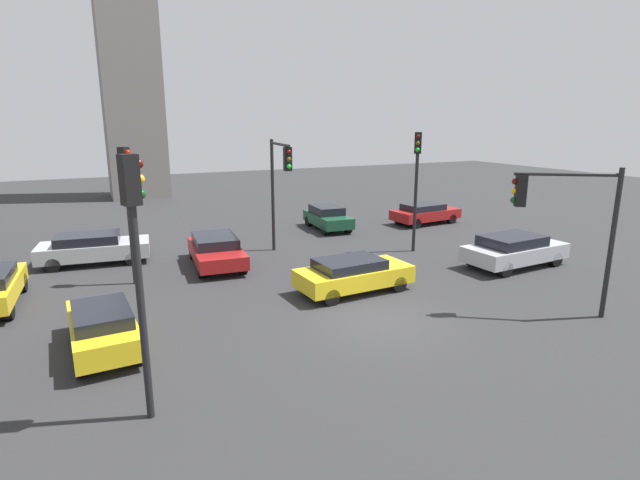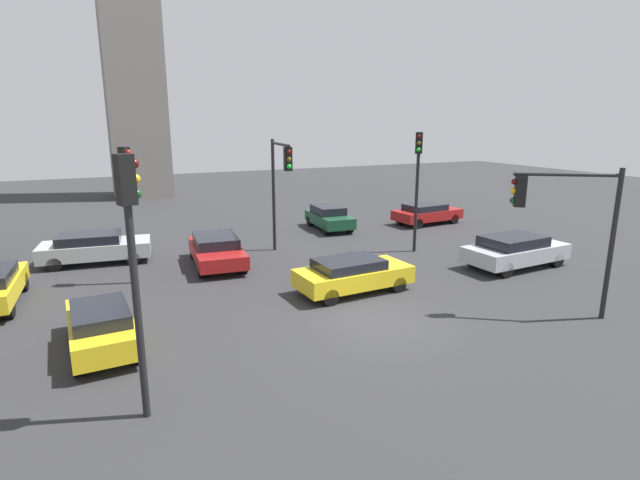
% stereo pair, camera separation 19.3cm
% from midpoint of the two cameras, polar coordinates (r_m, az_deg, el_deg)
% --- Properties ---
extents(ground_plane, '(98.91, 98.91, 0.00)m').
position_cam_midpoint_polar(ground_plane, '(16.21, 6.45, -9.37)').
color(ground_plane, '#2D2D30').
extents(traffic_light_0, '(2.76, 1.94, 4.92)m').
position_cam_midpoint_polar(traffic_light_0, '(17.49, 26.29, 3.00)').
color(traffic_light_0, black).
rests_on(traffic_light_0, ground_plane).
extents(traffic_light_1, '(0.49, 0.40, 5.70)m').
position_cam_midpoint_polar(traffic_light_1, '(10.57, -21.02, -0.27)').
color(traffic_light_1, black).
rests_on(traffic_light_1, ground_plane).
extents(traffic_light_2, '(0.45, 0.48, 5.80)m').
position_cam_midpoint_polar(traffic_light_2, '(24.23, 10.93, 7.92)').
color(traffic_light_2, black).
rests_on(traffic_light_2, ground_plane).
extents(traffic_light_3, '(0.68, 3.44, 5.47)m').
position_cam_midpoint_polar(traffic_light_3, '(22.67, -4.97, 7.57)').
color(traffic_light_3, black).
rests_on(traffic_light_3, ground_plane).
extents(traffic_light_4, '(0.46, 0.47, 5.37)m').
position_cam_midpoint_polar(traffic_light_4, '(20.24, -21.68, 5.35)').
color(traffic_light_4, black).
rests_on(traffic_light_4, ground_plane).
extents(car_0, '(4.46, 2.27, 1.27)m').
position_cam_midpoint_polar(car_0, '(31.60, 11.88, 3.10)').
color(car_0, maroon).
rests_on(car_0, ground_plane).
extents(car_1, '(2.00, 4.01, 1.38)m').
position_cam_midpoint_polar(car_1, '(29.33, 0.69, 2.67)').
color(car_1, '#19472D').
rests_on(car_1, ground_plane).
extents(car_2, '(4.82, 2.34, 1.43)m').
position_cam_midpoint_polar(car_2, '(23.35, 21.35, -1.06)').
color(car_2, '#ADB2B7').
rests_on(car_2, ground_plane).
extents(car_3, '(4.88, 2.52, 1.38)m').
position_cam_midpoint_polar(car_3, '(24.50, -25.01, -0.82)').
color(car_3, '#ADB2B7').
rests_on(car_3, ground_plane).
extents(car_4, '(4.44, 2.14, 1.30)m').
position_cam_midpoint_polar(car_4, '(18.59, 3.55, -3.94)').
color(car_4, yellow).
rests_on(car_4, ground_plane).
extents(car_5, '(1.86, 4.06, 1.31)m').
position_cam_midpoint_polar(car_5, '(15.30, -24.23, -9.12)').
color(car_5, yellow).
rests_on(car_5, ground_plane).
extents(car_6, '(2.41, 4.72, 1.33)m').
position_cam_midpoint_polar(car_6, '(22.42, -12.20, -1.13)').
color(car_6, maroon).
rests_on(car_6, ground_plane).
extents(skyline_tower, '(4.54, 4.54, 26.81)m').
position_cam_midpoint_polar(skyline_tower, '(45.36, -21.68, 21.74)').
color(skyline_tower, gray).
rests_on(skyline_tower, ground_plane).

